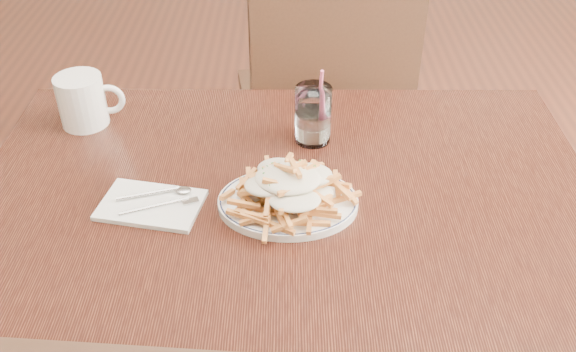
{
  "coord_description": "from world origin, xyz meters",
  "views": [
    {
      "loc": [
        0.01,
        -0.96,
        1.5
      ],
      "look_at": [
        0.0,
        -0.04,
        0.82
      ],
      "focal_mm": 40.0,
      "sensor_mm": 36.0,
      "label": 1
    }
  ],
  "objects_px": {
    "table": "(286,223)",
    "chair_far": "(325,92)",
    "loaded_fries": "(288,183)",
    "water_glass": "(313,118)",
    "fries_plate": "(288,202)",
    "coffee_mug": "(83,101)"
  },
  "relations": [
    {
      "from": "chair_far",
      "to": "water_glass",
      "type": "distance_m",
      "value": 0.58
    },
    {
      "from": "water_glass",
      "to": "fries_plate",
      "type": "bearing_deg",
      "value": -102.81
    },
    {
      "from": "chair_far",
      "to": "fries_plate",
      "type": "distance_m",
      "value": 0.79
    },
    {
      "from": "coffee_mug",
      "to": "loaded_fries",
      "type": "bearing_deg",
      "value": -33.03
    },
    {
      "from": "table",
      "to": "water_glass",
      "type": "height_order",
      "value": "water_glass"
    },
    {
      "from": "water_glass",
      "to": "coffee_mug",
      "type": "distance_m",
      "value": 0.5
    },
    {
      "from": "table",
      "to": "coffee_mug",
      "type": "bearing_deg",
      "value": 150.77
    },
    {
      "from": "table",
      "to": "water_glass",
      "type": "distance_m",
      "value": 0.23
    },
    {
      "from": "fries_plate",
      "to": "loaded_fries",
      "type": "xyz_separation_m",
      "value": [
        0.0,
        0.0,
        0.04
      ]
    },
    {
      "from": "table",
      "to": "loaded_fries",
      "type": "relative_size",
      "value": 4.53
    },
    {
      "from": "fries_plate",
      "to": "coffee_mug",
      "type": "bearing_deg",
      "value": 146.97
    },
    {
      "from": "coffee_mug",
      "to": "chair_far",
      "type": "bearing_deg",
      "value": 40.06
    },
    {
      "from": "table",
      "to": "water_glass",
      "type": "bearing_deg",
      "value": 73.14
    },
    {
      "from": "chair_far",
      "to": "loaded_fries",
      "type": "height_order",
      "value": "chair_far"
    },
    {
      "from": "chair_far",
      "to": "table",
      "type": "bearing_deg",
      "value": -98.92
    },
    {
      "from": "fries_plate",
      "to": "coffee_mug",
      "type": "distance_m",
      "value": 0.53
    },
    {
      "from": "fries_plate",
      "to": "water_glass",
      "type": "distance_m",
      "value": 0.24
    },
    {
      "from": "fries_plate",
      "to": "water_glass",
      "type": "relative_size",
      "value": 1.66
    },
    {
      "from": "fries_plate",
      "to": "chair_far",
      "type": "bearing_deg",
      "value": 81.88
    },
    {
      "from": "table",
      "to": "chair_far",
      "type": "bearing_deg",
      "value": 81.08
    },
    {
      "from": "loaded_fries",
      "to": "fries_plate",
      "type": "bearing_deg",
      "value": -110.56
    },
    {
      "from": "table",
      "to": "coffee_mug",
      "type": "xyz_separation_m",
      "value": [
        -0.44,
        0.25,
        0.14
      ]
    }
  ]
}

